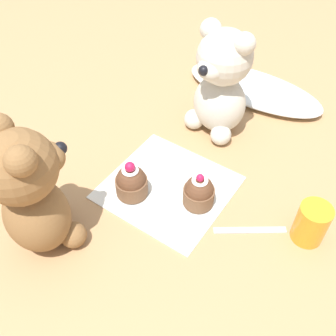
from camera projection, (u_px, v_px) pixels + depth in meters
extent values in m
plane|color=tan|center=(168.00, 188.00, 0.75)|extent=(4.00, 4.00, 0.00)
cube|color=silver|center=(168.00, 187.00, 0.75)|extent=(0.22, 0.21, 0.01)
ellipsoid|color=white|center=(255.00, 89.00, 0.95)|extent=(0.34, 0.15, 0.03)
ellipsoid|color=beige|center=(219.00, 103.00, 0.83)|extent=(0.13, 0.12, 0.13)
sphere|color=beige|center=(225.00, 57.00, 0.75)|extent=(0.11, 0.11, 0.11)
ellipsoid|color=beige|center=(210.00, 69.00, 0.73)|extent=(0.06, 0.05, 0.04)
sphere|color=black|center=(204.00, 71.00, 0.72)|extent=(0.02, 0.02, 0.02)
sphere|color=beige|center=(211.00, 29.00, 0.74)|extent=(0.04, 0.04, 0.04)
sphere|color=beige|center=(244.00, 44.00, 0.70)|extent=(0.04, 0.04, 0.04)
sphere|color=beige|center=(194.00, 119.00, 0.86)|extent=(0.04, 0.04, 0.04)
sphere|color=beige|center=(221.00, 135.00, 0.83)|extent=(0.04, 0.04, 0.04)
ellipsoid|color=olive|center=(38.00, 215.00, 0.63)|extent=(0.14, 0.14, 0.13)
sphere|color=olive|center=(18.00, 167.00, 0.55)|extent=(0.11, 0.11, 0.11)
ellipsoid|color=olive|center=(49.00, 157.00, 0.57)|extent=(0.07, 0.06, 0.04)
sphere|color=black|center=(60.00, 148.00, 0.57)|extent=(0.02, 0.02, 0.02)
sphere|color=olive|center=(21.00, 161.00, 0.49)|extent=(0.04, 0.04, 0.04)
sphere|color=olive|center=(73.00, 235.00, 0.65)|extent=(0.04, 0.04, 0.04)
sphere|color=olive|center=(54.00, 206.00, 0.69)|extent=(0.04, 0.04, 0.04)
cylinder|color=brown|center=(200.00, 194.00, 0.71)|extent=(0.06, 0.06, 0.03)
sphere|color=brown|center=(200.00, 188.00, 0.70)|extent=(0.05, 0.05, 0.05)
cylinder|color=white|center=(201.00, 179.00, 0.68)|extent=(0.03, 0.03, 0.00)
sphere|color=#B71947|center=(202.00, 176.00, 0.68)|extent=(0.01, 0.01, 0.01)
cylinder|color=brown|center=(132.00, 186.00, 0.73)|extent=(0.06, 0.06, 0.03)
sphere|color=brown|center=(131.00, 180.00, 0.71)|extent=(0.06, 0.06, 0.06)
cylinder|color=white|center=(130.00, 170.00, 0.70)|extent=(0.03, 0.03, 0.00)
sphere|color=#B71947|center=(130.00, 167.00, 0.69)|extent=(0.02, 0.02, 0.02)
cylinder|color=orange|center=(311.00, 223.00, 0.65)|extent=(0.05, 0.05, 0.08)
cube|color=silver|center=(251.00, 228.00, 0.69)|extent=(0.11, 0.08, 0.01)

